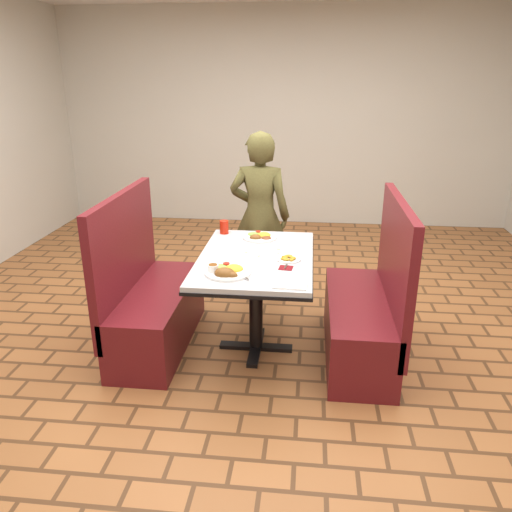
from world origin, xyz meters
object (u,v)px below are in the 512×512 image
object	(u,v)px
booth_bench_left	(151,304)
far_dinner_plate	(260,235)
red_tumbler	(224,227)
dining_table	(256,269)
plantain_plate	(289,259)
diner_person	(260,216)
near_dinner_plate	(227,269)
booth_bench_right	(366,315)

from	to	relation	value
booth_bench_left	far_dinner_plate	size ratio (longest dim) A/B	4.52
far_dinner_plate	red_tumbler	xyz separation A→B (m)	(-0.30, 0.10, 0.03)
dining_table	booth_bench_left	size ratio (longest dim) A/B	1.01
red_tumbler	far_dinner_plate	bearing A→B (deg)	-17.92
far_dinner_plate	plantain_plate	xyz separation A→B (m)	(0.25, -0.47, -0.01)
plantain_plate	red_tumbler	size ratio (longest dim) A/B	1.59
diner_person	plantain_plate	xyz separation A→B (m)	(0.31, -1.09, 0.00)
dining_table	near_dinner_plate	world-z (taller)	near_dinner_plate
booth_bench_right	red_tumbler	size ratio (longest dim) A/B	11.30
far_dinner_plate	plantain_plate	world-z (taller)	far_dinner_plate
booth_bench_left	plantain_plate	distance (m)	1.12
booth_bench_left	dining_table	bearing A→B (deg)	0.00
booth_bench_left	near_dinner_plate	world-z (taller)	booth_bench_left
booth_bench_left	near_dinner_plate	size ratio (longest dim) A/B	3.99
diner_person	plantain_plate	world-z (taller)	diner_person
booth_bench_left	red_tumbler	bearing A→B (deg)	46.19
near_dinner_plate	diner_person	bearing A→B (deg)	87.05
booth_bench_right	near_dinner_plate	world-z (taller)	booth_bench_right
dining_table	plantain_plate	distance (m)	0.26
booth_bench_left	plantain_plate	bearing A→B (deg)	-3.20
booth_bench_right	far_dinner_plate	size ratio (longest dim) A/B	4.52
near_dinner_plate	plantain_plate	world-z (taller)	near_dinner_plate
plantain_plate	dining_table	bearing A→B (deg)	166.14
far_dinner_plate	red_tumbler	distance (m)	0.32
far_dinner_plate	red_tumbler	bearing A→B (deg)	162.08
diner_person	far_dinner_plate	world-z (taller)	diner_person
diner_person	far_dinner_plate	bearing A→B (deg)	100.79
booth_bench_left	near_dinner_plate	bearing A→B (deg)	-28.72
booth_bench_right	red_tumbler	xyz separation A→B (m)	(-1.11, 0.50, 0.47)
diner_person	booth_bench_right	bearing A→B (deg)	135.14
near_dinner_plate	far_dinner_plate	bearing A→B (deg)	79.85
booth_bench_right	red_tumbler	world-z (taller)	booth_bench_right
booth_bench_right	plantain_plate	size ratio (longest dim) A/B	7.11
red_tumbler	near_dinner_plate	bearing A→B (deg)	-79.23
booth_bench_left	red_tumbler	size ratio (longest dim) A/B	11.30
dining_table	diner_person	world-z (taller)	diner_person
dining_table	far_dinner_plate	world-z (taller)	far_dinner_plate
booth_bench_left	plantain_plate	world-z (taller)	booth_bench_left
diner_person	far_dinner_plate	distance (m)	0.63
dining_table	booth_bench_left	bearing A→B (deg)	180.00
booth_bench_left	far_dinner_plate	xyz separation A→B (m)	(0.78, 0.41, 0.45)
diner_person	far_dinner_plate	xyz separation A→B (m)	(0.06, -0.63, 0.02)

